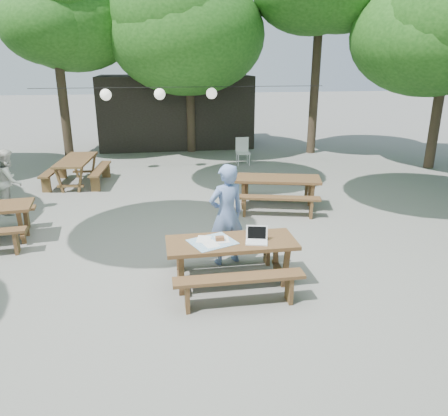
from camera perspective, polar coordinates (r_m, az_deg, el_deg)
ground at (r=8.57m, az=-5.36°, el=-4.63°), size 80.00×80.00×0.00m
pavilion at (r=18.48m, az=-6.37°, el=12.51°), size 6.00×3.00×2.80m
main_picnic_table at (r=6.89m, az=0.95°, el=-7.08°), size 2.00×1.58×0.75m
picnic_table_ne at (r=10.53m, az=6.96°, el=2.07°), size 2.24×2.01×0.75m
picnic_table_far_w at (r=13.12m, az=-18.62°, el=4.57°), size 1.76×2.07×0.75m
woman at (r=7.45m, az=0.31°, el=-0.87°), size 0.75×0.61×1.77m
second_person at (r=11.26m, az=-26.25°, el=3.20°), size 0.63×0.77×1.48m
plastic_chair at (r=14.94m, az=2.47°, el=6.67°), size 0.45×0.45×0.90m
laptop at (r=6.71m, az=4.29°, el=-3.91°), size 0.38×0.33×0.24m
tabletop_clutter at (r=6.70m, az=-1.36°, el=-4.35°), size 0.81×0.75×0.08m
paper_lanterns at (r=13.89m, az=-8.35°, el=14.53°), size 9.00×0.34×0.38m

